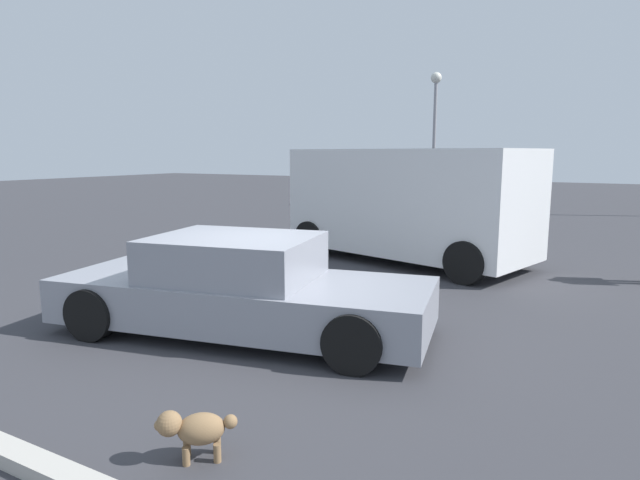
% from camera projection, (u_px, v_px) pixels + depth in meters
% --- Properties ---
extents(ground_plane, '(80.00, 80.00, 0.00)m').
position_uv_depth(ground_plane, '(267.00, 332.00, 6.81)').
color(ground_plane, '#38383D').
extents(sedan_foreground, '(4.90, 2.57, 1.23)m').
position_uv_depth(sedan_foreground, '(241.00, 289.00, 6.72)').
color(sedan_foreground, gray).
rests_on(sedan_foreground, ground_plane).
extents(dog, '(0.48, 0.44, 0.40)m').
position_uv_depth(dog, '(194.00, 429.00, 3.95)').
color(dog, olive).
rests_on(dog, ground_plane).
extents(van_white, '(5.36, 3.33, 2.32)m').
position_uv_depth(van_white, '(409.00, 202.00, 11.11)').
color(van_white, white).
rests_on(van_white, ground_plane).
extents(parking_curb, '(7.24, 0.20, 0.12)m').
position_uv_depth(parking_curb, '(11.00, 454.00, 3.94)').
color(parking_curb, '#B7B2A8').
rests_on(parking_curb, ground_plane).
extents(light_post_near, '(0.44, 0.44, 5.49)m').
position_uv_depth(light_post_near, '(435.00, 114.00, 22.22)').
color(light_post_near, gray).
rests_on(light_post_near, ground_plane).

